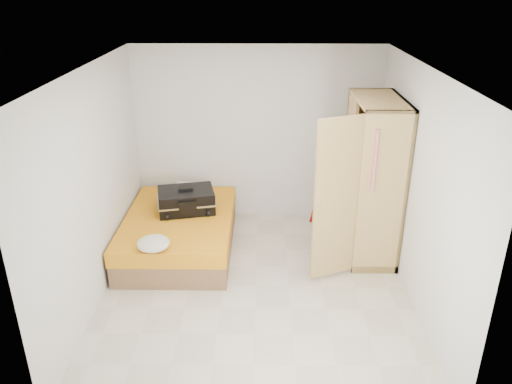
{
  "coord_description": "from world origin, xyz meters",
  "views": [
    {
      "loc": [
        0.07,
        -5.09,
        3.47
      ],
      "look_at": [
        -0.01,
        0.57,
        1.0
      ],
      "focal_mm": 35.0,
      "sensor_mm": 36.0,
      "label": 1
    }
  ],
  "objects_px": {
    "person": "(328,196)",
    "bed": "(180,232)",
    "wardrobe": "(370,184)",
    "suitcase": "(186,200)",
    "round_cushion": "(153,243)"
  },
  "relations": [
    {
      "from": "wardrobe",
      "to": "round_cushion",
      "type": "relative_size",
      "value": 5.45
    },
    {
      "from": "bed",
      "to": "person",
      "type": "relative_size",
      "value": 1.15
    },
    {
      "from": "wardrobe",
      "to": "suitcase",
      "type": "xyz_separation_m",
      "value": [
        -2.42,
        0.23,
        -0.35
      ]
    },
    {
      "from": "suitcase",
      "to": "round_cushion",
      "type": "height_order",
      "value": "suitcase"
    },
    {
      "from": "wardrobe",
      "to": "person",
      "type": "relative_size",
      "value": 1.19
    },
    {
      "from": "bed",
      "to": "suitcase",
      "type": "distance_m",
      "value": 0.44
    },
    {
      "from": "suitcase",
      "to": "wardrobe",
      "type": "bearing_deg",
      "value": -18.0
    },
    {
      "from": "bed",
      "to": "suitcase",
      "type": "bearing_deg",
      "value": 64.48
    },
    {
      "from": "person",
      "to": "round_cushion",
      "type": "height_order",
      "value": "person"
    },
    {
      "from": "wardrobe",
      "to": "bed",
      "type": "bearing_deg",
      "value": 178.73
    },
    {
      "from": "bed",
      "to": "suitcase",
      "type": "xyz_separation_m",
      "value": [
        0.09,
        0.18,
        0.4
      ]
    },
    {
      "from": "wardrobe",
      "to": "person",
      "type": "height_order",
      "value": "wardrobe"
    },
    {
      "from": "person",
      "to": "bed",
      "type": "bearing_deg",
      "value": 80.25
    },
    {
      "from": "person",
      "to": "suitcase",
      "type": "distance_m",
      "value": 1.92
    },
    {
      "from": "suitcase",
      "to": "person",
      "type": "bearing_deg",
      "value": -22.73
    }
  ]
}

